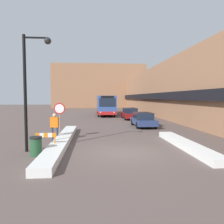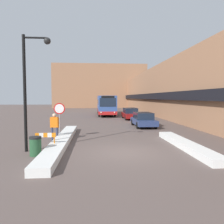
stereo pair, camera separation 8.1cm
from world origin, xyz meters
The scene contains 13 objects.
ground_plane centered at (0.00, 0.00, 0.00)m, with size 160.00×160.00×0.00m, color brown.
building_row_right centered at (9.97, 24.00, 3.80)m, with size 5.50×60.00×7.61m.
building_backdrop_far centered at (0.00, 52.52, 6.05)m, with size 26.00×8.00×12.11m.
snow_bank_left centered at (-3.60, 2.50, 0.18)m, with size 0.90×11.64×0.36m.
snow_bank_right centered at (3.60, 0.82, 0.17)m, with size 0.90×7.29×0.34m.
city_bus centered at (0.30, 24.81, 1.70)m, with size 2.65×11.18×3.14m.
parked_car_front centered at (3.20, 9.92, 0.71)m, with size 1.87×4.40×1.39m.
parked_car_middle centered at (3.20, 17.65, 0.73)m, with size 1.89×4.86×1.47m.
stop_sign centered at (-3.98, 4.15, 1.80)m, with size 0.76×0.08×2.48m.
street_lamp centered at (-4.91, 0.69, 3.80)m, with size 1.46×0.36×6.09m.
pedestrian centered at (-4.21, 3.45, 1.10)m, with size 0.59×0.29×1.83m.
trash_bin centered at (-4.48, -0.23, 0.48)m, with size 0.59×0.59×0.95m.
construction_barricade centered at (-4.24, 0.93, 0.67)m, with size 1.10×0.06×0.94m.
Camera 1 is at (-1.66, -11.06, 2.86)m, focal length 35.00 mm.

